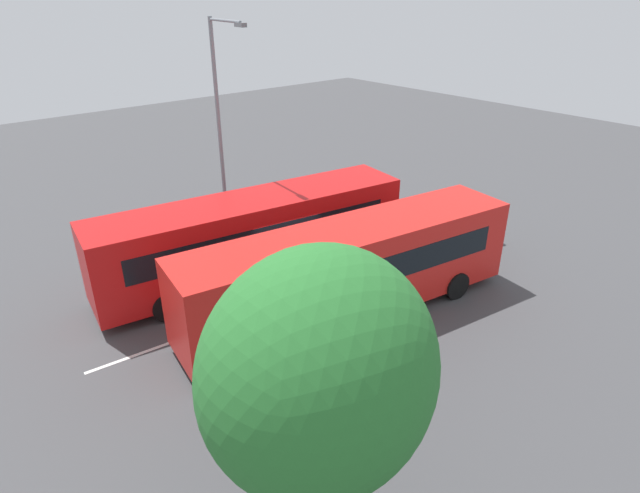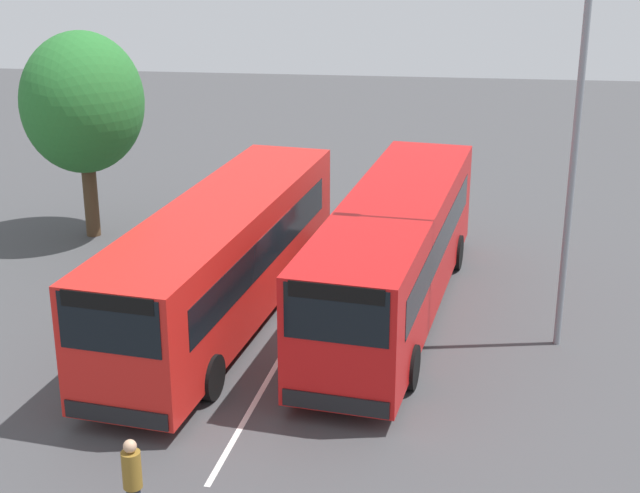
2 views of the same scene
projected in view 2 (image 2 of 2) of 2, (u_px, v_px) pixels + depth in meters
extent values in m
plane|color=#424244|center=(302.00, 319.00, 23.68)|extent=(71.33, 71.33, 0.00)
cube|color=red|center=(222.00, 257.00, 22.94)|extent=(11.67, 4.06, 2.74)
cube|color=black|center=(110.00, 324.00, 17.54)|extent=(0.43, 2.06, 1.15)
cube|color=black|center=(267.00, 249.00, 22.54)|extent=(9.51, 1.54, 0.88)
cube|color=black|center=(178.00, 240.00, 23.12)|extent=(9.51, 1.54, 0.88)
cube|color=black|center=(108.00, 302.00, 17.37)|extent=(0.38, 1.87, 0.32)
cube|color=black|center=(117.00, 415.00, 18.16)|extent=(0.43, 2.15, 0.36)
cylinder|color=black|center=(211.00, 377.00, 19.76)|extent=(1.01, 0.43, 0.98)
cylinder|color=black|center=(114.00, 364.00, 20.32)|extent=(1.01, 0.43, 0.98)
cylinder|color=black|center=(309.00, 258.00, 26.39)|extent=(1.01, 0.43, 0.98)
cylinder|color=black|center=(233.00, 251.00, 26.96)|extent=(1.01, 0.43, 0.98)
cube|color=red|center=(394.00, 251.00, 23.37)|extent=(11.67, 4.04, 2.74)
cube|color=black|center=(337.00, 314.00, 17.97)|extent=(0.43, 2.06, 1.15)
cube|color=black|center=(441.00, 243.00, 22.97)|extent=(9.52, 1.52, 0.88)
cube|color=black|center=(349.00, 234.00, 23.54)|extent=(9.52, 1.52, 0.88)
cube|color=black|center=(336.00, 292.00, 17.79)|extent=(0.38, 1.87, 0.32)
cube|color=black|center=(336.00, 403.00, 18.58)|extent=(0.42, 2.15, 0.36)
cylinder|color=black|center=(410.00, 367.00, 20.19)|extent=(1.01, 0.42, 0.98)
cylinder|color=black|center=(310.00, 355.00, 20.74)|extent=(1.01, 0.42, 0.98)
cylinder|color=black|center=(457.00, 252.00, 26.83)|extent=(1.01, 0.42, 0.98)
cylinder|color=black|center=(379.00, 245.00, 27.38)|extent=(1.01, 0.42, 0.98)
cylinder|color=olive|center=(132.00, 470.00, 15.35)|extent=(0.44, 0.44, 0.65)
sphere|color=tan|center=(130.00, 446.00, 15.21)|extent=(0.22, 0.22, 0.22)
cylinder|color=gray|center=(573.00, 163.00, 20.90)|extent=(0.16, 0.16, 8.77)
cylinder|color=#4C3823|center=(91.00, 194.00, 29.26)|extent=(0.44, 0.44, 2.68)
ellipsoid|color=#28702D|center=(83.00, 102.00, 28.29)|extent=(4.02, 3.62, 4.23)
cube|color=silver|center=(302.00, 319.00, 23.68)|extent=(14.73, 1.54, 0.01)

